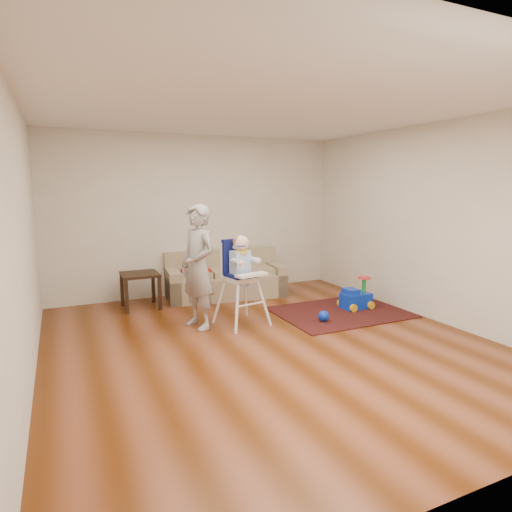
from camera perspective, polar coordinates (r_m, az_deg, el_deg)
name	(u,v)px	position (r m, az deg, el deg)	size (l,w,h in m)	color
ground	(270,344)	(5.19, 1.89, -11.62)	(5.50, 5.50, 0.00)	#4E2107
room_envelope	(252,184)	(5.32, -0.57, 9.54)	(5.04, 5.52, 2.72)	beige
sofa	(225,274)	(7.23, -4.09, -2.47)	(2.04, 1.01, 0.76)	gray
side_table	(141,290)	(6.80, -15.15, -4.46)	(0.54, 0.54, 0.54)	black
area_rug	(340,312)	(6.51, 11.16, -7.34)	(1.86, 1.39, 0.01)	black
ride_on_toy	(356,293)	(6.69, 13.21, -4.77)	(0.44, 0.31, 0.48)	#0A2EC0
toy_ball	(324,316)	(6.00, 9.01, -7.91)	(0.15, 0.15, 0.15)	#0A2EC0
high_chair	(241,282)	(5.73, -1.98, -3.45)	(0.67, 0.67, 1.22)	white
adult	(198,267)	(5.61, -7.75, -1.45)	(0.59, 0.39, 1.63)	gray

